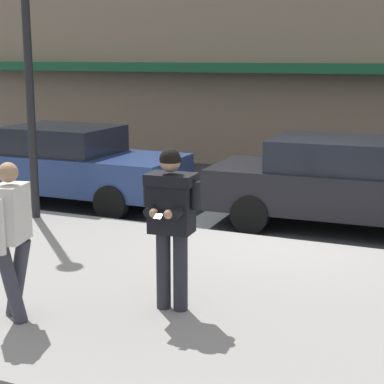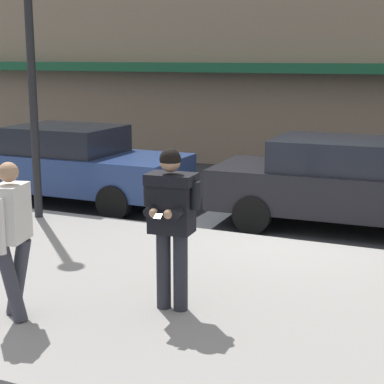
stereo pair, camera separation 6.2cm
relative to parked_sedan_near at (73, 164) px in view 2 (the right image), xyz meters
name	(u,v)px [view 2 (the right image)]	position (x,y,z in m)	size (l,w,h in m)	color
ground_plane	(291,244)	(4.77, -1.02, -0.79)	(80.00, 80.00, 0.00)	#2B2D30
sidewalk	(310,316)	(5.77, -3.87, -0.72)	(32.00, 5.30, 0.14)	gray
curb_paint_line	(356,251)	(5.77, -0.97, -0.79)	(28.00, 0.12, 0.01)	silver
parked_sedan_near	(73,164)	(0.00, 0.00, 0.00)	(4.51, 1.95, 1.54)	navy
parked_sedan_mid	(344,183)	(5.32, 0.23, 0.00)	(4.57, 2.06, 1.54)	black
man_texting_on_phone	(171,212)	(4.36, -4.47, 0.46)	(0.65, 0.60, 1.81)	#23232B
pedestrian_in_light_coat	(12,231)	(2.94, -5.37, 0.32)	(0.39, 0.59, 1.70)	#33333D
street_lamp_post	(30,41)	(0.41, -1.67, 2.35)	(0.36, 0.36, 4.88)	black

